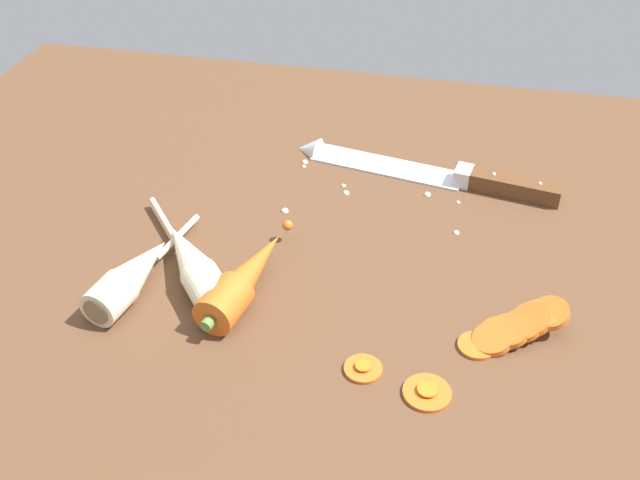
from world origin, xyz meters
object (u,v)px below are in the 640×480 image
object	(u,v)px
parsnip_mid_left	(132,275)
carrot_slice_stack	(515,328)
parsnip_front	(192,263)
chefs_knife	(418,170)
carrot_slice_stray_mid	(427,391)
whole_carrot	(244,279)
carrot_slice_stray_near	(363,367)

from	to	relation	value
parsnip_mid_left	carrot_slice_stack	distance (cm)	38.63
parsnip_front	parsnip_mid_left	bearing A→B (deg)	-148.55
chefs_knife	parsnip_front	distance (cm)	33.24
carrot_slice_stack	carrot_slice_stray_mid	distance (cm)	11.69
chefs_knife	carrot_slice_stray_mid	world-z (taller)	chefs_knife
whole_carrot	chefs_knife	bearing A→B (deg)	61.48
chefs_knife	parsnip_mid_left	size ratio (longest dim) A/B	1.85
carrot_slice_stack	carrot_slice_stray_mid	bearing A→B (deg)	-129.39
parsnip_mid_left	carrot_slice_stray_mid	size ratio (longest dim) A/B	4.28
carrot_slice_stack	carrot_slice_stray_near	size ratio (longest dim) A/B	2.90
parsnip_mid_left	chefs_knife	bearing A→B (deg)	47.97
carrot_slice_stray_near	carrot_slice_stray_mid	distance (cm)	6.24
chefs_knife	parsnip_front	xyz separation A→B (cm)	(-20.89, -25.82, 1.33)
whole_carrot	carrot_slice_stray_mid	size ratio (longest dim) A/B	4.14
whole_carrot	parsnip_front	xyz separation A→B (cm)	(-6.13, 1.34, -0.12)
parsnip_front	carrot_slice_stray_mid	size ratio (longest dim) A/B	4.14
whole_carrot	carrot_slice_stack	xyz separation A→B (cm)	(27.15, -0.28, -0.90)
carrot_slice_stray_near	carrot_slice_stray_mid	size ratio (longest dim) A/B	0.81
parsnip_front	carrot_slice_stray_near	distance (cm)	21.87
parsnip_front	carrot_slice_stray_mid	xyz separation A→B (cm)	(25.88, -10.63, -1.62)
parsnip_front	carrot_slice_stack	distance (cm)	33.32
whole_carrot	carrot_slice_stray_near	world-z (taller)	whole_carrot
parsnip_front	carrot_slice_stray_near	world-z (taller)	parsnip_front
carrot_slice_stray_near	carrot_slice_stray_mid	xyz separation A→B (cm)	(6.05, -1.55, -0.00)
whole_carrot	carrot_slice_stray_near	distance (cm)	15.83
parsnip_mid_left	carrot_slice_stray_near	distance (cm)	25.86
whole_carrot	parsnip_mid_left	size ratio (longest dim) A/B	0.97
parsnip_front	carrot_slice_stray_near	bearing A→B (deg)	-24.60
parsnip_front	carrot_slice_stack	world-z (taller)	parsnip_front
chefs_knife	carrot_slice_stray_near	size ratio (longest dim) A/B	9.75
whole_carrot	carrot_slice_stray_mid	xyz separation A→B (cm)	(19.75, -9.29, -1.74)
chefs_knife	carrot_slice_stack	bearing A→B (deg)	-65.72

